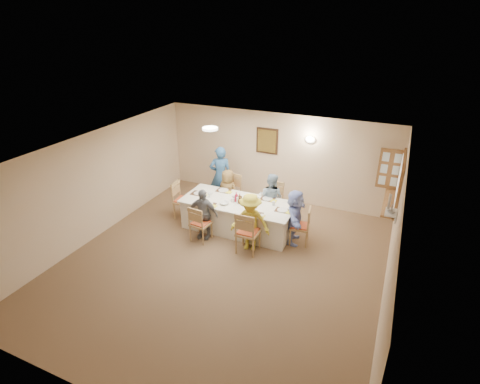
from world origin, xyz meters
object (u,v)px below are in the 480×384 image
at_px(caregiver, 221,175).
at_px(chair_left_end, 184,200).
at_px(chair_front_right, 248,231).
at_px(diner_back_left, 228,192).
at_px(desk_fan, 391,205).
at_px(diner_right_end, 295,217).
at_px(diner_front_right, 250,222).
at_px(chair_front_left, 201,223).
at_px(chair_right_end, 300,226).
at_px(serving_hatch, 400,183).
at_px(condiment_ketchup, 236,197).
at_px(diner_front_left, 203,214).
at_px(diner_back_right, 271,198).
at_px(chair_back_right, 272,202).
at_px(chair_back_left, 230,194).
at_px(dining_table, 238,215).

bearing_deg(caregiver, chair_left_end, 36.67).
height_order(chair_front_right, diner_back_left, diner_back_left).
relative_size(chair_left_end, diner_back_left, 0.80).
bearing_deg(desk_fan, diner_right_end, 168.50).
distance_m(desk_fan, diner_front_right, 2.92).
xyz_separation_m(chair_front_left, diner_right_end, (2.02, 0.80, 0.21)).
bearing_deg(chair_right_end, chair_left_end, -99.02).
xyz_separation_m(serving_hatch, desk_fan, (-0.11, -1.35, 0.05)).
distance_m(serving_hatch, diner_front_right, 3.41).
xyz_separation_m(chair_front_left, chair_front_right, (1.20, 0.00, 0.06)).
height_order(chair_left_end, diner_back_left, diner_back_left).
relative_size(diner_front_right, diner_right_end, 1.03).
height_order(chair_front_right, condiment_ketchup, chair_front_right).
relative_size(diner_front_left, diner_front_right, 0.92).
height_order(serving_hatch, diner_front_right, serving_hatch).
relative_size(diner_back_right, condiment_ketchup, 5.32).
bearing_deg(chair_back_right, chair_left_end, -155.92).
bearing_deg(chair_back_left, chair_front_right, -44.62).
bearing_deg(diner_front_right, chair_front_right, -99.87).
relative_size(chair_front_left, condiment_ketchup, 3.65).
height_order(diner_back_left, diner_front_right, diner_front_right).
bearing_deg(serving_hatch, chair_left_end, -169.27).
relative_size(dining_table, diner_front_right, 2.00).
relative_size(diner_front_left, caregiver, 0.76).
bearing_deg(diner_right_end, condiment_ketchup, 79.79).
relative_size(chair_front_left, diner_front_left, 0.72).
bearing_deg(chair_front_left, chair_left_end, -34.33).
distance_m(chair_front_right, chair_left_end, 2.29).
bearing_deg(chair_front_left, desk_fan, -168.43).
xyz_separation_m(diner_front_left, condiment_ketchup, (0.56, 0.67, 0.26)).
distance_m(chair_back_left, chair_left_end, 1.24).
relative_size(chair_back_left, diner_back_left, 0.83).
bearing_deg(chair_left_end, dining_table, -95.01).
xyz_separation_m(serving_hatch, dining_table, (-3.48, -0.95, -1.12)).
height_order(diner_front_right, condiment_ketchup, diner_front_right).
bearing_deg(condiment_ketchup, chair_back_left, 124.62).
distance_m(dining_table, diner_right_end, 1.45).
distance_m(serving_hatch, chair_left_end, 5.22).
distance_m(serving_hatch, chair_front_left, 4.56).
bearing_deg(chair_back_right, chair_front_right, -86.33).
bearing_deg(diner_front_right, diner_back_left, 121.56).
height_order(chair_left_end, condiment_ketchup, condiment_ketchup).
height_order(dining_table, chair_left_end, chair_left_end).
bearing_deg(dining_table, chair_left_end, 180.00).
bearing_deg(diner_front_right, diner_right_end, 29.80).
distance_m(desk_fan, diner_back_left, 4.22).
height_order(chair_right_end, condiment_ketchup, condiment_ketchup).
xyz_separation_m(chair_left_end, diner_front_left, (0.95, -0.68, 0.13)).
bearing_deg(diner_right_end, chair_right_end, -100.75).
xyz_separation_m(desk_fan, chair_back_right, (-2.77, 1.20, -1.05)).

